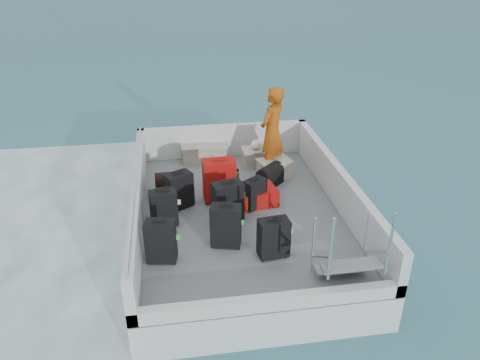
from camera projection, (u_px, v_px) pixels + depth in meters
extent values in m
plane|color=navy|center=(241.00, 241.00, 8.40)|extent=(160.00, 160.00, 0.00)
cube|color=silver|center=(241.00, 227.00, 8.26)|extent=(3.60, 5.00, 0.60)
cube|color=slate|center=(241.00, 212.00, 8.12)|extent=(3.30, 4.70, 0.02)
cube|color=#BBC0C0|center=(138.00, 202.00, 7.72)|extent=(0.14, 5.00, 0.70)
cube|color=#BBC0C0|center=(338.00, 187.00, 8.20)|extent=(0.14, 5.00, 0.70)
cube|color=#BBC0C0|center=(224.00, 140.00, 10.09)|extent=(3.60, 0.14, 0.70)
cube|color=#BBC0C0|center=(271.00, 302.00, 5.94)|extent=(3.60, 0.14, 0.20)
cylinder|color=silver|center=(135.00, 180.00, 7.54)|extent=(0.04, 4.80, 0.04)
cube|color=black|center=(161.00, 242.00, 6.72)|extent=(0.47, 0.32, 0.67)
cube|color=black|center=(164.00, 209.00, 7.58)|extent=(0.46, 0.31, 0.64)
cube|color=black|center=(179.00, 191.00, 8.12)|extent=(0.53, 0.45, 0.65)
cube|color=black|center=(226.00, 226.00, 7.07)|extent=(0.50, 0.37, 0.69)
cube|color=black|center=(228.00, 203.00, 7.68)|extent=(0.54, 0.40, 0.72)
cube|color=#A30E0C|center=(219.00, 181.00, 8.31)|extent=(0.58, 0.36, 0.78)
cube|color=black|center=(274.00, 238.00, 6.84)|extent=(0.47, 0.31, 0.62)
cube|color=black|center=(255.00, 194.00, 8.11)|extent=(0.45, 0.40, 0.55)
cube|color=#A30E0C|center=(254.00, 196.00, 8.29)|extent=(0.85, 0.63, 0.31)
cube|color=#B0A899|center=(196.00, 154.00, 9.89)|extent=(0.57, 0.40, 0.34)
cube|color=#B0A899|center=(214.00, 153.00, 9.95)|extent=(0.57, 0.42, 0.32)
cube|color=#B0A899|center=(256.00, 157.00, 9.75)|extent=(0.55, 0.39, 0.33)
cube|color=#B0A899|center=(274.00, 170.00, 9.20)|extent=(0.68, 0.55, 0.35)
ellipsoid|color=yellow|center=(266.00, 153.00, 10.09)|extent=(0.28, 0.26, 0.22)
ellipsoid|color=white|center=(257.00, 146.00, 9.63)|extent=(0.24, 0.24, 0.18)
imported|color=orange|center=(272.00, 132.00, 9.04)|extent=(0.76, 0.77, 1.78)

